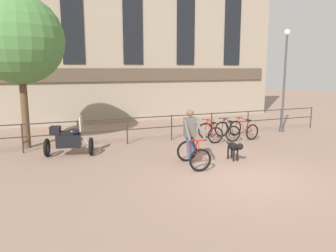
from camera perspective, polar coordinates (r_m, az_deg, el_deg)
name	(u,v)px	position (r m, az deg, el deg)	size (l,w,h in m)	color
ground_plane	(246,179)	(9.15, 13.38, -8.93)	(60.00, 60.00, 0.00)	#8E7060
canal_railing	(172,123)	(13.42, 0.62, 0.46)	(15.05, 0.05, 1.05)	#2D2B28
building_facade	(131,14)	(18.95, -6.47, 18.75)	(18.00, 0.72, 11.73)	gray
cyclist_with_bike	(192,141)	(9.97, 4.17, -2.56)	(0.78, 1.23, 1.70)	black
dog	(235,147)	(10.71, 11.53, -3.64)	(0.25, 0.89, 0.63)	black
parked_motorcycle	(68,140)	(11.52, -16.97, -2.30)	(1.68, 1.00, 1.35)	black
parked_bicycle_near_lamp	(210,132)	(13.53, 7.37, -1.05)	(0.77, 1.17, 0.86)	black
parked_bicycle_mid_left	(227,131)	(13.94, 10.28, -0.81)	(0.77, 1.17, 0.86)	black
parked_bicycle_mid_right	(244,129)	(14.39, 13.02, -0.57)	(0.80, 1.19, 0.86)	black
street_lamp	(285,76)	(16.08, 19.65, 8.26)	(0.28, 0.28, 4.67)	#424247
tree_canalside_left	(19,40)	(13.07, -24.45, 13.43)	(3.13, 3.13, 5.49)	brown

